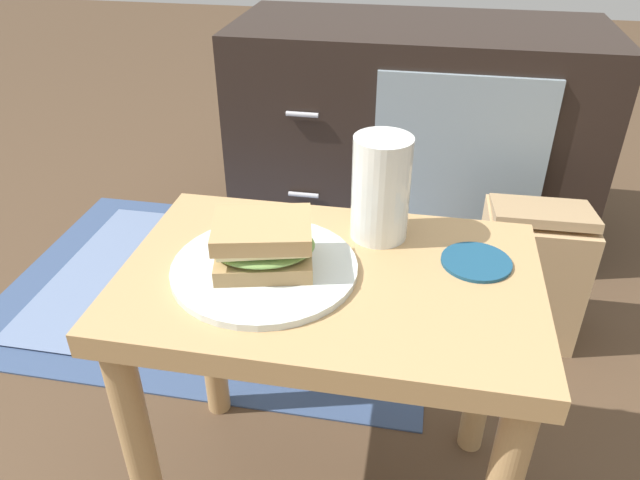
# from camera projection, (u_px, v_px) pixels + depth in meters

# --- Properties ---
(side_table) EXTENTS (0.56, 0.36, 0.46)m
(side_table) POSITION_uv_depth(u_px,v_px,m) (329.00, 325.00, 0.85)
(side_table) COLOR tan
(side_table) RESTS_ON ground
(tv_cabinet) EXTENTS (0.96, 0.46, 0.58)m
(tv_cabinet) POSITION_uv_depth(u_px,v_px,m) (413.00, 132.00, 1.67)
(tv_cabinet) COLOR black
(tv_cabinet) RESTS_ON ground
(area_rug) EXTENTS (1.06, 0.77, 0.01)m
(area_rug) POSITION_uv_depth(u_px,v_px,m) (220.00, 284.00, 1.55)
(area_rug) COLOR #384C72
(area_rug) RESTS_ON ground
(plate) EXTENTS (0.25, 0.25, 0.01)m
(plate) POSITION_uv_depth(u_px,v_px,m) (265.00, 268.00, 0.80)
(plate) COLOR silver
(plate) RESTS_ON side_table
(sandwich_front) EXTENTS (0.16, 0.13, 0.07)m
(sandwich_front) POSITION_uv_depth(u_px,v_px,m) (263.00, 244.00, 0.78)
(sandwich_front) COLOR tan
(sandwich_front) RESTS_ON plate
(beer_glass) EXTENTS (0.08, 0.08, 0.15)m
(beer_glass) POSITION_uv_depth(u_px,v_px,m) (381.00, 189.00, 0.85)
(beer_glass) COLOR silver
(beer_glass) RESTS_ON side_table
(coaster) EXTENTS (0.10, 0.10, 0.01)m
(coaster) POSITION_uv_depth(u_px,v_px,m) (476.00, 262.00, 0.82)
(coaster) COLOR navy
(coaster) RESTS_ON side_table
(paper_bag) EXTENTS (0.22, 0.17, 0.33)m
(paper_bag) POSITION_uv_depth(u_px,v_px,m) (529.00, 273.00, 1.32)
(paper_bag) COLOR tan
(paper_bag) RESTS_ON ground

